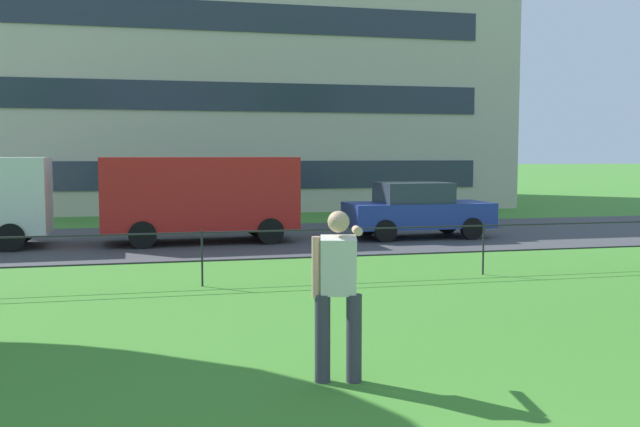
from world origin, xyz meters
TOP-DOWN VIEW (x-y plane):
  - street_strip at (0.00, 17.89)m, footprint 80.00×7.81m
  - park_fence at (0.00, 11.01)m, footprint 32.18×0.04m
  - person_thrower at (1.00, 5.38)m, footprint 0.65×0.76m
  - panel_van_center at (0.39, 17.39)m, footprint 5.07×2.25m
  - car_blue_left at (6.32, 17.07)m, footprint 4.02×1.85m
  - apartment_building_background at (1.32, 33.74)m, footprint 26.31×15.39m

SIDE VIEW (x-z plane):
  - street_strip at x=0.00m, z-range 0.00..0.01m
  - park_fence at x=0.00m, z-range 0.18..1.18m
  - car_blue_left at x=6.32m, z-range 0.01..1.55m
  - person_thrower at x=1.00m, z-range 0.07..1.83m
  - panel_van_center at x=0.39m, z-range 0.15..2.39m
  - apartment_building_background at x=1.32m, z-range 0.00..12.47m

